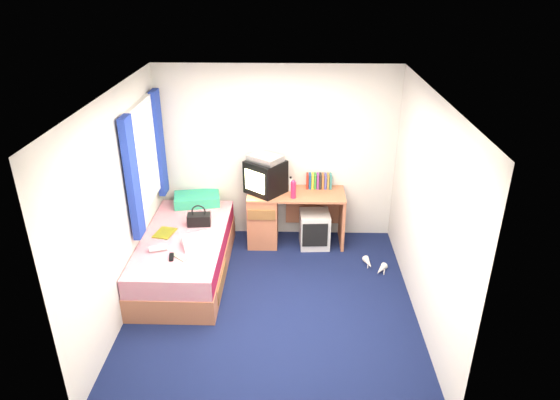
{
  "coord_description": "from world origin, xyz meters",
  "views": [
    {
      "loc": [
        0.22,
        -4.64,
        3.52
      ],
      "look_at": [
        0.07,
        0.7,
        0.98
      ],
      "focal_mm": 32.0,
      "sensor_mm": 36.0,
      "label": 1
    }
  ],
  "objects_px": {
    "desk": "(276,215)",
    "remote_control": "(171,257)",
    "pink_water_bottle": "(293,190)",
    "aerosol_can": "(291,185)",
    "handbag": "(199,219)",
    "bed": "(185,255)",
    "magazine": "(165,233)",
    "water_bottle": "(158,248)",
    "pillow": "(197,199)",
    "vcr": "(265,158)",
    "storage_cube": "(314,229)",
    "towel": "(197,242)",
    "white_heels": "(374,266)",
    "colour_swatch_fan": "(179,257)",
    "picture_frame": "(327,182)",
    "crt_tv": "(265,177)"
  },
  "relations": [
    {
      "from": "desk",
      "to": "remote_control",
      "type": "height_order",
      "value": "desk"
    },
    {
      "from": "picture_frame",
      "to": "towel",
      "type": "bearing_deg",
      "value": -134.21
    },
    {
      "from": "bed",
      "to": "magazine",
      "type": "distance_m",
      "value": 0.37
    },
    {
      "from": "aerosol_can",
      "to": "handbag",
      "type": "bearing_deg",
      "value": -152.11
    },
    {
      "from": "desk",
      "to": "remote_control",
      "type": "relative_size",
      "value": 8.12
    },
    {
      "from": "water_bottle",
      "to": "remote_control",
      "type": "bearing_deg",
      "value": -38.0
    },
    {
      "from": "storage_cube",
      "to": "towel",
      "type": "relative_size",
      "value": 1.54
    },
    {
      "from": "desk",
      "to": "magazine",
      "type": "xyz_separation_m",
      "value": [
        -1.33,
        -0.79,
        0.14
      ]
    },
    {
      "from": "vcr",
      "to": "white_heels",
      "type": "relative_size",
      "value": 1.07
    },
    {
      "from": "vcr",
      "to": "colour_swatch_fan",
      "type": "height_order",
      "value": "vcr"
    },
    {
      "from": "vcr",
      "to": "pink_water_bottle",
      "type": "bearing_deg",
      "value": 11.17
    },
    {
      "from": "vcr",
      "to": "magazine",
      "type": "relative_size",
      "value": 1.48
    },
    {
      "from": "pillow",
      "to": "water_bottle",
      "type": "relative_size",
      "value": 3.03
    },
    {
      "from": "bed",
      "to": "crt_tv",
      "type": "relative_size",
      "value": 3.32
    },
    {
      "from": "pillow",
      "to": "desk",
      "type": "relative_size",
      "value": 0.47
    },
    {
      "from": "desk",
      "to": "colour_swatch_fan",
      "type": "relative_size",
      "value": 5.91
    },
    {
      "from": "desk",
      "to": "water_bottle",
      "type": "distance_m",
      "value": 1.78
    },
    {
      "from": "towel",
      "to": "water_bottle",
      "type": "distance_m",
      "value": 0.44
    },
    {
      "from": "pillow",
      "to": "vcr",
      "type": "bearing_deg",
      "value": -3.11
    },
    {
      "from": "water_bottle",
      "to": "vcr",
      "type": "bearing_deg",
      "value": 45.87
    },
    {
      "from": "colour_swatch_fan",
      "to": "white_heels",
      "type": "relative_size",
      "value": 0.57
    },
    {
      "from": "crt_tv",
      "to": "pink_water_bottle",
      "type": "height_order",
      "value": "crt_tv"
    },
    {
      "from": "vcr",
      "to": "towel",
      "type": "bearing_deg",
      "value": -88.15
    },
    {
      "from": "storage_cube",
      "to": "vcr",
      "type": "bearing_deg",
      "value": 168.04
    },
    {
      "from": "desk",
      "to": "magazine",
      "type": "bearing_deg",
      "value": -149.14
    },
    {
      "from": "pink_water_bottle",
      "to": "aerosol_can",
      "type": "bearing_deg",
      "value": 99.71
    },
    {
      "from": "aerosol_can",
      "to": "water_bottle",
      "type": "distance_m",
      "value": 1.97
    },
    {
      "from": "handbag",
      "to": "colour_swatch_fan",
      "type": "xyz_separation_m",
      "value": [
        -0.09,
        -0.78,
        -0.07
      ]
    },
    {
      "from": "aerosol_can",
      "to": "white_heels",
      "type": "xyz_separation_m",
      "value": [
        1.08,
        -0.73,
        -0.8
      ]
    },
    {
      "from": "bed",
      "to": "water_bottle",
      "type": "distance_m",
      "value": 0.53
    },
    {
      "from": "storage_cube",
      "to": "picture_frame",
      "type": "height_order",
      "value": "picture_frame"
    },
    {
      "from": "vcr",
      "to": "handbag",
      "type": "bearing_deg",
      "value": -108.97
    },
    {
      "from": "storage_cube",
      "to": "remote_control",
      "type": "xyz_separation_m",
      "value": [
        -1.65,
        -1.25,
        0.3
      ]
    },
    {
      "from": "handbag",
      "to": "pillow",
      "type": "bearing_deg",
      "value": 97.54
    },
    {
      "from": "bed",
      "to": "water_bottle",
      "type": "bearing_deg",
      "value": -120.3
    },
    {
      "from": "pink_water_bottle",
      "to": "handbag",
      "type": "height_order",
      "value": "pink_water_bottle"
    },
    {
      "from": "towel",
      "to": "vcr",
      "type": "bearing_deg",
      "value": 55.38
    },
    {
      "from": "picture_frame",
      "to": "water_bottle",
      "type": "height_order",
      "value": "picture_frame"
    },
    {
      "from": "vcr",
      "to": "storage_cube",
      "type": "bearing_deg",
      "value": 27.95
    },
    {
      "from": "storage_cube",
      "to": "colour_swatch_fan",
      "type": "bearing_deg",
      "value": -145.07
    },
    {
      "from": "magazine",
      "to": "pink_water_bottle",
      "type": "bearing_deg",
      "value": 21.75
    },
    {
      "from": "aerosol_can",
      "to": "picture_frame",
      "type": "bearing_deg",
      "value": 15.88
    },
    {
      "from": "desk",
      "to": "handbag",
      "type": "relative_size",
      "value": 4.33
    },
    {
      "from": "remote_control",
      "to": "storage_cube",
      "type": "bearing_deg",
      "value": 26.76
    },
    {
      "from": "towel",
      "to": "white_heels",
      "type": "distance_m",
      "value": 2.27
    },
    {
      "from": "aerosol_can",
      "to": "handbag",
      "type": "distance_m",
      "value": 1.31
    },
    {
      "from": "desk",
      "to": "water_bottle",
      "type": "xyz_separation_m",
      "value": [
        -1.3,
        -1.2,
        0.17
      ]
    },
    {
      "from": "storage_cube",
      "to": "crt_tv",
      "type": "bearing_deg",
      "value": 168.38
    },
    {
      "from": "vcr",
      "to": "handbag",
      "type": "relative_size",
      "value": 1.38
    },
    {
      "from": "magazine",
      "to": "remote_control",
      "type": "distance_m",
      "value": 0.59
    }
  ]
}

